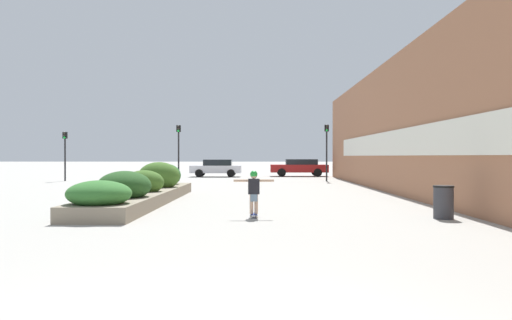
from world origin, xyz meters
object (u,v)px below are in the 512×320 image
Objects in this scene: skateboarder at (254,188)px; trash_bin at (443,202)px; traffic_light_left at (179,143)px; car_leftmost at (216,168)px; car_center_left at (300,167)px; skateboard at (254,215)px; traffic_light_far_left at (65,147)px; traffic_light_right at (327,143)px.

skateboarder is 1.33× the size of trash_bin.
skateboarder is at bearing -74.94° from traffic_light_left.
skateboarder is at bearing -172.72° from car_leftmost.
car_center_left reaches higher than skateboarder.
trash_bin reaches higher than skateboard.
traffic_light_far_left is (-18.28, 20.31, 1.83)m from trash_bin.
trash_bin is (5.12, -0.26, 0.38)m from skateboard.
car_leftmost is 1.08× the size of traffic_light_right.
car_leftmost is at bearing 93.69° from skateboarder.
trash_bin is 0.27× the size of traffic_light_far_left.
traffic_light_left is 10.06m from traffic_light_right.
traffic_light_left is at bearing 131.98° from car_center_left.
car_leftmost is 0.87× the size of car_center_left.
traffic_light_left is (-5.42, 20.14, 1.74)m from skateboarder.
car_center_left is 1.43× the size of traffic_light_far_left.
skateboard is at bearing -56.72° from traffic_light_far_left.
car_leftmost is (-8.58, 27.36, 0.30)m from trash_bin.
traffic_light_far_left reaches higher than skateboarder.
skateboard is 0.16× the size of traffic_light_left.
traffic_light_left reaches higher than trash_bin.
traffic_light_far_left reaches higher than trash_bin.
traffic_light_far_left is (-13.15, 20.04, 1.47)m from skateboarder.
skateboarder is 20.60m from traffic_light_right.
traffic_light_right is at bearing -171.54° from car_center_left.
skateboarder is 28.32m from car_center_left.
skateboard is 5.14m from trash_bin.
car_leftmost is at bearing 74.27° from traffic_light_left.
traffic_light_left is (-1.96, -6.95, 1.81)m from car_leftmost.
traffic_light_left reaches higher than car_center_left.
skateboard is 0.14× the size of car_leftmost.
traffic_light_left reaches higher than car_leftmost.
car_leftmost reaches higher than skateboarder.
skateboarder reaches higher than skateboard.
traffic_light_far_left is at bearing 115.92° from car_center_left.
traffic_light_far_left is (-13.15, 20.04, 2.22)m from skateboard.
skateboard is 0.75m from skateboarder.
trash_bin is (5.12, -0.26, -0.37)m from skateboarder.
skateboard is 0.12× the size of car_center_left.
traffic_light_left is at bearing 0.72° from traffic_light_far_left.
car_center_left is at bearing 98.46° from traffic_light_right.
traffic_light_right reaches higher than car_center_left.
traffic_light_far_left is (-16.59, -8.06, 1.51)m from car_center_left.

